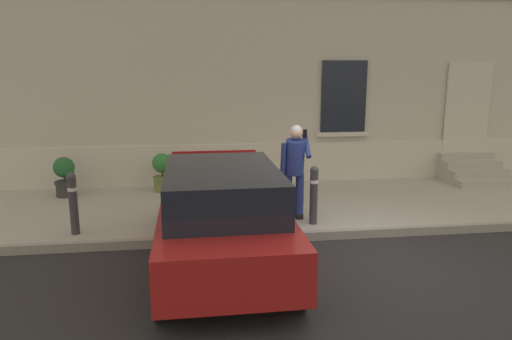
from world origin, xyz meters
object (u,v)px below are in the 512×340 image
hatchback_car_red (222,214)px  planter_charcoal (65,176)px  bollard_far_left (73,201)px  bollard_near_person (314,193)px  planter_olive (163,171)px  person_on_phone (295,166)px

hatchback_car_red → planter_charcoal: (-3.14, 3.79, -0.18)m
hatchback_car_red → bollard_far_left: 2.69m
bollard_near_person → planter_olive: bollard_near_person is taller
person_on_phone → planter_olive: size_ratio=2.03×
planter_olive → person_on_phone: bearing=-44.3°
hatchback_car_red → bollard_far_left: bearing=151.7°
person_on_phone → planter_olive: 3.51m
bollard_far_left → planter_charcoal: bearing=107.1°
person_on_phone → hatchback_car_red: bearing=-132.6°
planter_charcoal → planter_olive: same height
bollard_near_person → person_on_phone: size_ratio=0.60×
person_on_phone → planter_olive: person_on_phone is taller
bollard_near_person → hatchback_car_red: bearing=-142.9°
planter_charcoal → bollard_far_left: bearing=-72.9°
planter_charcoal → planter_olive: bearing=5.2°
hatchback_car_red → planter_charcoal: hatchback_car_red is taller
person_on_phone → bollard_near_person: bearing=-43.4°
bollard_near_person → bollard_far_left: size_ratio=1.00×
hatchback_car_red → person_on_phone: person_on_phone is taller
planter_charcoal → planter_olive: 2.06m
hatchback_car_red → planter_charcoal: size_ratio=4.75×
bollard_far_left → planter_olive: 2.99m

